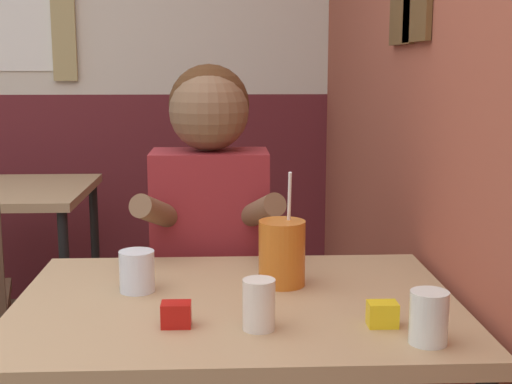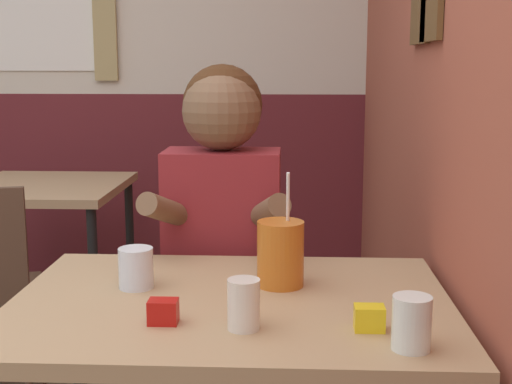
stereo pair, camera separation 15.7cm
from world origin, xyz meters
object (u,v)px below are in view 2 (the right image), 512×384
object	(u,v)px
background_table	(46,205)
cocktail_pitcher	(280,253)
main_table	(231,330)
person_seated	(223,256)

from	to	relation	value
background_table	cocktail_pitcher	bearing A→B (deg)	-52.88
main_table	background_table	world-z (taller)	same
main_table	cocktail_pitcher	xyz separation A→B (m)	(0.11, 0.11, 0.15)
background_table	cocktail_pitcher	world-z (taller)	cocktail_pitcher
main_table	background_table	xyz separation A→B (m)	(-0.95, 1.50, -0.02)
person_seated	cocktail_pitcher	xyz separation A→B (m)	(0.18, -0.42, 0.13)
main_table	cocktail_pitcher	size ratio (longest dim) A/B	3.59
background_table	person_seated	xyz separation A→B (m)	(0.88, -0.97, 0.05)
main_table	background_table	size ratio (longest dim) A/B	1.34
main_table	cocktail_pitcher	bearing A→B (deg)	43.99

